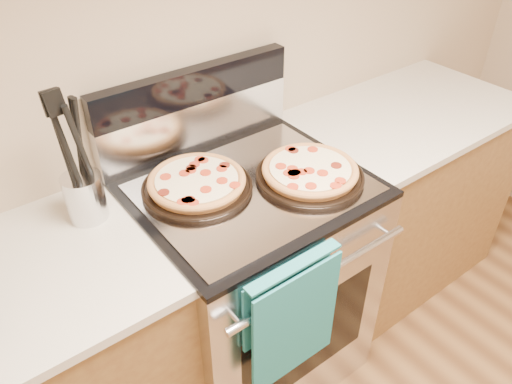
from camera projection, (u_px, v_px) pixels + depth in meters
wall_back at (183, 27)px, 1.62m from camera, size 4.00×0.00×4.00m
range_body at (249, 283)px, 1.93m from camera, size 0.76×0.68×0.90m
oven_window at (307, 340)px, 1.71m from camera, size 0.56×0.01×0.40m
cooktop at (248, 187)px, 1.66m from camera, size 0.76×0.68×0.02m
backsplash_lower at (197, 124)px, 1.80m from camera, size 0.76×0.06×0.18m
backsplash_upper at (194, 85)px, 1.71m from camera, size 0.76×0.06×0.12m
oven_handle at (323, 275)px, 1.48m from camera, size 0.70×0.03×0.03m
dish_towel at (291, 317)px, 1.48m from camera, size 0.32×0.05×0.42m
foil_sheet at (253, 188)px, 1.63m from camera, size 0.70×0.55×0.01m
cabinet_right at (393, 199)px, 2.38m from camera, size 1.00×0.62×0.88m
countertop_right at (411, 113)px, 2.11m from camera, size 1.02×0.64×0.03m
pepperoni_pizza_back at (197, 183)px, 1.60m from camera, size 0.41×0.41×0.05m
pepperoni_pizza_front at (310, 172)px, 1.65m from camera, size 0.45×0.45×0.05m
utensil_crock at (85, 197)px, 1.49m from camera, size 0.14×0.14×0.15m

